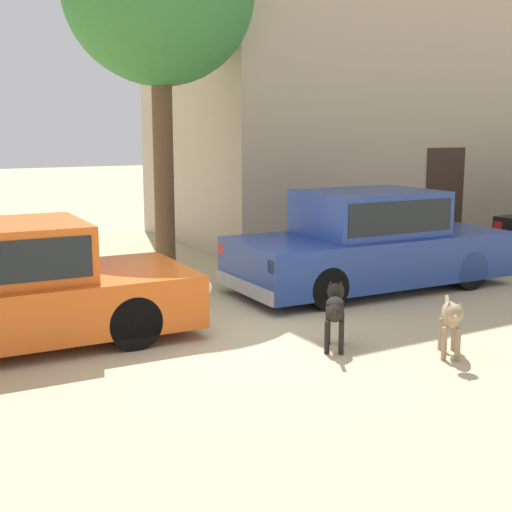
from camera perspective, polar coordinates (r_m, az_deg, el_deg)
ground_plane at (r=8.42m, az=-2.27°, el=-6.55°), size 80.00×80.00×0.00m
parked_sedan_second at (r=10.83m, az=9.48°, el=1.26°), size 4.64×1.95×1.55m
apartment_block at (r=18.86m, az=15.17°, el=17.06°), size 14.34×5.11×9.50m
stray_dog_spotted at (r=7.75m, az=16.01°, el=-4.93°), size 0.67×0.79×0.71m
stray_dog_tan at (r=7.84m, az=6.63°, el=-4.26°), size 0.65×0.82×0.72m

